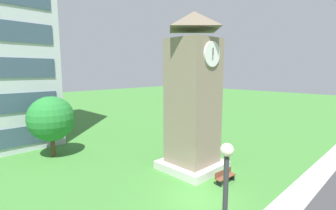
# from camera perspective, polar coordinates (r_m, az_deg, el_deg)

# --- Properties ---
(ground_plane) EXTENTS (160.00, 160.00, 0.00)m
(ground_plane) POSITION_cam_1_polar(r_m,az_deg,el_deg) (16.04, 6.64, -20.88)
(ground_plane) COLOR #3D7A33
(clock_tower) EXTENTS (4.35, 4.35, 12.05)m
(clock_tower) POSITION_cam_1_polar(r_m,az_deg,el_deg) (18.85, 5.85, 1.00)
(clock_tower) COLOR gray
(clock_tower) RESTS_ON ground
(park_bench) EXTENTS (1.83, 0.62, 0.88)m
(park_bench) POSITION_cam_1_polar(r_m,az_deg,el_deg) (18.11, 13.15, -15.90)
(park_bench) COLOR brown
(park_bench) RESTS_ON ground
(tree_near_tower) EXTENTS (4.01, 4.01, 5.50)m
(tree_near_tower) POSITION_cam_1_polar(r_m,az_deg,el_deg) (24.16, -25.64, -2.91)
(tree_near_tower) COLOR #513823
(tree_near_tower) RESTS_ON ground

